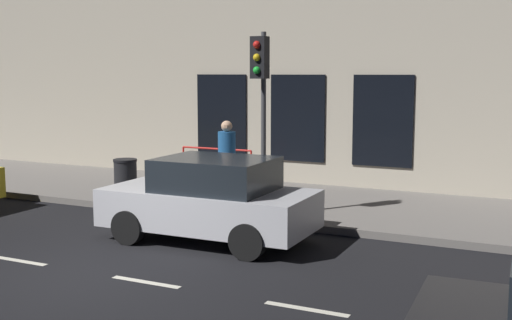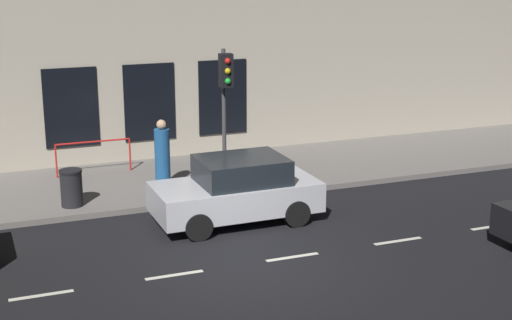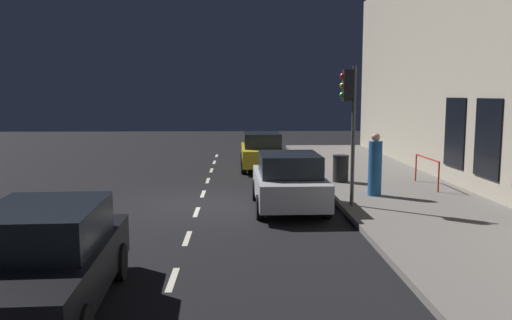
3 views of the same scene
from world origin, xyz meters
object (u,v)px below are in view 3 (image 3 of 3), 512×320
at_px(parked_car_0, 262,151).
at_px(parked_car_2, 289,181).
at_px(trash_bin, 341,168).
at_px(traffic_light, 349,103).
at_px(pedestrian_0, 375,167).
at_px(parked_car_1, 42,260).

height_order(parked_car_0, parked_car_2, same).
bearing_deg(parked_car_0, parked_car_2, -87.31).
distance_m(parked_car_2, trash_bin, 4.22).
relative_size(traffic_light, pedestrian_0, 2.00).
distance_m(parked_car_2, pedestrian_0, 2.96).
relative_size(parked_car_1, parked_car_2, 1.10).
distance_m(parked_car_1, trash_bin, 12.26).
xyz_separation_m(parked_car_0, trash_bin, (2.58, -4.08, -0.17)).
xyz_separation_m(traffic_light, parked_car_1, (-5.89, -6.53, -2.17)).
xyz_separation_m(traffic_light, pedestrian_0, (1.13, 1.40, -1.93)).
distance_m(parked_car_0, parked_car_1, 15.00).
bearing_deg(trash_bin, parked_car_0, 122.36).
bearing_deg(traffic_light, parked_car_2, 170.11).
bearing_deg(parked_car_1, parked_car_0, -107.74).
height_order(traffic_light, parked_car_0, traffic_light).
bearing_deg(parked_car_0, trash_bin, -57.97).
xyz_separation_m(traffic_light, parked_car_0, (-2.00, 7.96, -2.18)).
relative_size(parked_car_1, trash_bin, 4.66).
distance_m(traffic_light, parked_car_0, 8.49).
bearing_deg(trash_bin, parked_car_2, -121.13).
relative_size(parked_car_2, trash_bin, 4.24).
distance_m(parked_car_0, trash_bin, 4.83).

